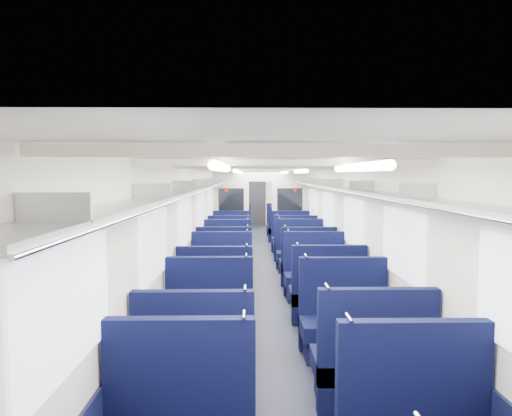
% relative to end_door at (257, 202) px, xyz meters
% --- Properties ---
extents(floor, '(2.80, 18.00, 0.01)m').
position_rel_end_door_xyz_m(floor, '(0.00, -8.94, -1.00)').
color(floor, black).
rests_on(floor, ground).
extents(ceiling, '(2.80, 18.00, 0.01)m').
position_rel_end_door_xyz_m(ceiling, '(0.00, -8.94, 1.35)').
color(ceiling, white).
rests_on(ceiling, wall_left).
extents(wall_left, '(0.02, 18.00, 2.35)m').
position_rel_end_door_xyz_m(wall_left, '(-1.40, -8.94, 0.18)').
color(wall_left, silver).
rests_on(wall_left, floor).
extents(dado_left, '(0.03, 17.90, 0.70)m').
position_rel_end_door_xyz_m(dado_left, '(-1.39, -8.94, -0.65)').
color(dado_left, black).
rests_on(dado_left, floor).
extents(wall_right, '(0.02, 18.00, 2.35)m').
position_rel_end_door_xyz_m(wall_right, '(1.40, -8.94, 0.18)').
color(wall_right, silver).
rests_on(wall_right, floor).
extents(dado_right, '(0.03, 17.90, 0.70)m').
position_rel_end_door_xyz_m(dado_right, '(1.39, -8.94, -0.65)').
color(dado_right, black).
rests_on(dado_right, floor).
extents(wall_far, '(2.80, 0.02, 2.35)m').
position_rel_end_door_xyz_m(wall_far, '(0.00, 0.06, 0.18)').
color(wall_far, silver).
rests_on(wall_far, floor).
extents(luggage_rack_left, '(0.36, 17.40, 0.18)m').
position_rel_end_door_xyz_m(luggage_rack_left, '(-1.21, -8.94, 0.97)').
color(luggage_rack_left, '#B2B5BA').
rests_on(luggage_rack_left, wall_left).
extents(luggage_rack_right, '(0.36, 17.40, 0.18)m').
position_rel_end_door_xyz_m(luggage_rack_right, '(1.21, -8.94, 0.97)').
color(luggage_rack_right, '#B2B5BA').
rests_on(luggage_rack_right, wall_right).
extents(windows, '(2.78, 15.60, 0.75)m').
position_rel_end_door_xyz_m(windows, '(0.00, -9.40, 0.42)').
color(windows, white).
rests_on(windows, wall_left).
extents(ceiling_fittings, '(2.70, 16.06, 0.11)m').
position_rel_end_door_xyz_m(ceiling_fittings, '(0.00, -9.20, 1.29)').
color(ceiling_fittings, silver).
rests_on(ceiling_fittings, ceiling).
extents(end_door, '(0.75, 0.06, 2.00)m').
position_rel_end_door_xyz_m(end_door, '(0.00, 0.00, 0.00)').
color(end_door, black).
rests_on(end_door, floor).
extents(bulkhead, '(2.80, 0.10, 2.35)m').
position_rel_end_door_xyz_m(bulkhead, '(-0.00, -5.96, 0.23)').
color(bulkhead, silver).
rests_on(bulkhead, floor).
extents(seat_4, '(1.09, 0.60, 1.21)m').
position_rel_end_door_xyz_m(seat_4, '(-0.83, -15.02, -0.63)').
color(seat_4, '#0A0E33').
rests_on(seat_4, floor).
extents(seat_5, '(1.09, 0.60, 1.21)m').
position_rel_end_door_xyz_m(seat_5, '(0.83, -14.97, -0.63)').
color(seat_5, '#0A0E33').
rests_on(seat_5, floor).
extents(seat_6, '(1.09, 0.60, 1.21)m').
position_rel_end_door_xyz_m(seat_6, '(-0.83, -13.75, -0.63)').
color(seat_6, '#0A0E33').
rests_on(seat_6, floor).
extents(seat_7, '(1.09, 0.60, 1.21)m').
position_rel_end_door_xyz_m(seat_7, '(0.83, -13.80, -0.63)').
color(seat_7, '#0A0E33').
rests_on(seat_7, floor).
extents(seat_8, '(1.09, 0.60, 1.21)m').
position_rel_end_door_xyz_m(seat_8, '(-0.83, -12.66, -0.63)').
color(seat_8, '#0A0E33').
rests_on(seat_8, floor).
extents(seat_9, '(1.09, 0.60, 1.21)m').
position_rel_end_door_xyz_m(seat_9, '(0.83, -12.58, -0.63)').
color(seat_9, '#0A0E33').
rests_on(seat_9, floor).
extents(seat_10, '(1.09, 0.60, 1.21)m').
position_rel_end_door_xyz_m(seat_10, '(-0.83, -11.37, -0.63)').
color(seat_10, '#0A0E33').
rests_on(seat_10, floor).
extents(seat_11, '(1.09, 0.60, 1.21)m').
position_rel_end_door_xyz_m(seat_11, '(0.83, -11.38, -0.63)').
color(seat_11, '#0A0E33').
rests_on(seat_11, floor).
extents(seat_12, '(1.09, 0.60, 1.21)m').
position_rel_end_door_xyz_m(seat_12, '(-0.83, -10.34, -0.63)').
color(seat_12, '#0A0E33').
rests_on(seat_12, floor).
extents(seat_13, '(1.09, 0.60, 1.21)m').
position_rel_end_door_xyz_m(seat_13, '(0.83, -10.40, -0.63)').
color(seat_13, '#0A0E33').
rests_on(seat_13, floor).
extents(seat_14, '(1.09, 0.60, 1.21)m').
position_rel_end_door_xyz_m(seat_14, '(-0.83, -9.23, -0.63)').
color(seat_14, '#0A0E33').
rests_on(seat_14, floor).
extents(seat_15, '(1.09, 0.60, 1.21)m').
position_rel_end_door_xyz_m(seat_15, '(0.83, -9.15, -0.63)').
color(seat_15, '#0A0E33').
rests_on(seat_15, floor).
extents(seat_16, '(1.09, 0.60, 1.21)m').
position_rel_end_door_xyz_m(seat_16, '(-0.83, -7.96, -0.63)').
color(seat_16, '#0A0E33').
rests_on(seat_16, floor).
extents(seat_17, '(1.09, 0.60, 1.21)m').
position_rel_end_door_xyz_m(seat_17, '(0.83, -7.96, -0.63)').
color(seat_17, '#0A0E33').
rests_on(seat_17, floor).
extents(seat_18, '(1.09, 0.60, 1.21)m').
position_rel_end_door_xyz_m(seat_18, '(-0.83, -6.83, -0.63)').
color(seat_18, '#0A0E33').
rests_on(seat_18, floor).
extents(seat_19, '(1.09, 0.60, 1.21)m').
position_rel_end_door_xyz_m(seat_19, '(0.83, -6.89, -0.63)').
color(seat_19, '#0A0E33').
rests_on(seat_19, floor).
extents(seat_20, '(1.09, 0.60, 1.21)m').
position_rel_end_door_xyz_m(seat_20, '(-0.83, -4.77, -0.63)').
color(seat_20, '#0A0E33').
rests_on(seat_20, floor).
extents(seat_21, '(1.09, 0.60, 1.21)m').
position_rel_end_door_xyz_m(seat_21, '(0.83, -4.84, -0.63)').
color(seat_21, '#0A0E33').
rests_on(seat_21, floor).
extents(seat_22, '(1.09, 0.60, 1.21)m').
position_rel_end_door_xyz_m(seat_22, '(-0.83, -3.55, -0.63)').
color(seat_22, '#0A0E33').
rests_on(seat_22, floor).
extents(seat_23, '(1.09, 0.60, 1.21)m').
position_rel_end_door_xyz_m(seat_23, '(0.83, -3.65, -0.63)').
color(seat_23, '#0A0E33').
rests_on(seat_23, floor).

